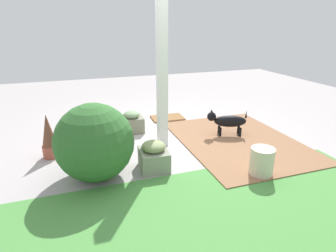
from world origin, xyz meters
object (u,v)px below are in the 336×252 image
object	(u,v)px
round_shrub	(95,142)
terracotta_pot_broad	(87,117)
terracotta_pot_tall	(105,135)
ceramic_urn	(262,162)
porch_pillar	(162,73)
dog	(227,121)
doormat	(167,118)
terracotta_pot_spiky	(49,137)
stone_planter_nearest	(132,122)
stone_planter_mid	(154,156)

from	to	relation	value
round_shrub	terracotta_pot_broad	size ratio (longest dim) A/B	1.92
terracotta_pot_tall	ceramic_urn	world-z (taller)	terracotta_pot_tall
porch_pillar	dog	bearing A→B (deg)	-179.52
terracotta_pot_broad	doormat	distance (m)	1.63
terracotta_pot_tall	doormat	world-z (taller)	terracotta_pot_tall
terracotta_pot_broad	ceramic_urn	world-z (taller)	terracotta_pot_broad
dog	porch_pillar	bearing A→B (deg)	0.48
terracotta_pot_spiky	dog	distance (m)	2.81
terracotta_pot_broad	dog	bearing A→B (deg)	158.23
round_shrub	terracotta_pot_tall	distance (m)	0.87
terracotta_pot_tall	dog	size ratio (longest dim) A/B	0.99
terracotta_pot_tall	doormat	bearing A→B (deg)	-141.70
stone_planter_nearest	round_shrub	size ratio (longest dim) A/B	0.41
round_shrub	ceramic_urn	size ratio (longest dim) A/B	2.60
stone_planter_mid	terracotta_pot_spiky	distance (m)	1.55
dog	doormat	bearing A→B (deg)	-60.65
stone_planter_nearest	round_shrub	world-z (taller)	round_shrub
porch_pillar	terracotta_pot_spiky	bearing A→B (deg)	-3.64
dog	ceramic_urn	size ratio (longest dim) A/B	1.80
terracotta_pot_tall	doormat	size ratio (longest dim) A/B	1.04
stone_planter_nearest	dog	xyz separation A→B (m)	(-1.50, 0.70, 0.09)
round_shrub	terracotta_pot_tall	xyz separation A→B (m)	(-0.20, -0.82, -0.24)
stone_planter_nearest	round_shrub	bearing A→B (deg)	62.42
stone_planter_mid	doormat	bearing A→B (deg)	-113.61
terracotta_pot_tall	terracotta_pot_spiky	world-z (taller)	terracotta_pot_tall
doormat	round_shrub	bearing A→B (deg)	50.44
round_shrub	stone_planter_mid	bearing A→B (deg)	179.01
porch_pillar	stone_planter_mid	size ratio (longest dim) A/B	5.24
round_shrub	ceramic_urn	world-z (taller)	round_shrub
terracotta_pot_broad	stone_planter_mid	bearing A→B (deg)	114.71
stone_planter_nearest	round_shrub	distance (m)	1.61
porch_pillar	dog	distance (m)	1.45
stone_planter_mid	terracotta_pot_broad	distance (m)	1.78
terracotta_pot_spiky	stone_planter_nearest	bearing A→B (deg)	-155.31
porch_pillar	round_shrub	bearing A→B (deg)	32.90
porch_pillar	ceramic_urn	world-z (taller)	porch_pillar
ceramic_urn	dog	bearing A→B (deg)	-101.20
terracotta_pot_spiky	doormat	bearing A→B (deg)	-152.96
porch_pillar	ceramic_urn	distance (m)	1.85
ceramic_urn	porch_pillar	bearing A→B (deg)	-55.49
stone_planter_mid	dog	bearing A→B (deg)	-154.40
terracotta_pot_broad	porch_pillar	bearing A→B (deg)	140.25
porch_pillar	stone_planter_mid	world-z (taller)	porch_pillar
round_shrub	terracotta_pot_broad	distance (m)	1.62
stone_planter_nearest	terracotta_pot_broad	xyz separation A→B (m)	(0.75, -0.20, 0.11)
terracotta_pot_broad	doormat	bearing A→B (deg)	-169.55
stone_planter_mid	ceramic_urn	bearing A→B (deg)	154.49
porch_pillar	doormat	size ratio (longest dim) A/B	3.60
porch_pillar	doormat	xyz separation A→B (m)	(-0.49, -1.20, -1.12)
porch_pillar	stone_planter_nearest	size ratio (longest dim) A/B	5.76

